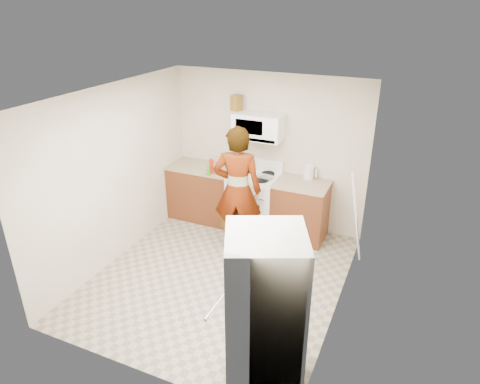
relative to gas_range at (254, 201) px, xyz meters
The scene contains 20 objects.
floor 1.56m from the gas_range, 86.14° to the right, with size 3.60×3.60×0.00m, color gray.
back_wall 0.83m from the gas_range, 72.00° to the left, with size 3.20×0.02×2.50m, color beige.
right_wall 2.37m from the gas_range, 41.25° to the right, with size 0.02×3.60×2.50m, color beige.
cabinet_left 0.94m from the gas_range, behind, with size 1.12×0.62×0.90m, color brown.
counter_left 1.03m from the gas_range, behind, with size 1.14×0.64×0.04m, color #9A8568.
cabinet_right 0.78m from the gas_range, ahead, with size 0.80×0.62×0.90m, color brown.
counter_right 0.89m from the gas_range, ahead, with size 0.82×0.64×0.04m, color #9A8568.
gas_range is the anchor object (origin of this frame).
microwave 1.22m from the gas_range, 90.00° to the left, with size 0.76×0.38×0.40m, color white.
person 0.85m from the gas_range, 88.61° to the right, with size 0.70×0.46×1.93m, color tan.
fridge 3.19m from the gas_range, 66.38° to the right, with size 0.70×0.70×1.70m, color beige.
kettle 1.01m from the gas_range, 15.95° to the left, with size 0.17×0.17×0.21m, color silver.
jug 1.59m from the gas_range, 156.46° to the left, with size 0.14×0.14×0.24m, color brown.
saucepan 0.59m from the gas_range, 143.70° to the left, with size 0.23×0.23×0.13m, color silver.
tray 0.51m from the gas_range, 16.11° to the right, with size 0.25×0.16×0.05m, color white.
bottle_spray 0.90m from the gas_range, 163.57° to the right, with size 0.07×0.07×0.24m, color red.
bottle_hot_sauce 0.78m from the gas_range, 156.32° to the right, with size 0.06×0.06×0.18m, color #F5A81B.
bottle_green_cap 0.91m from the gas_range, 156.03° to the right, with size 0.06×0.06×0.18m, color #239A1C.
pot_lid 0.85m from the gas_range, 167.25° to the right, with size 0.27×0.27×0.01m, color white.
broom 1.74m from the gas_range, 12.82° to the right, with size 0.03×0.03×1.42m, color white.
Camera 1 is at (2.22, -4.36, 3.52)m, focal length 32.00 mm.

